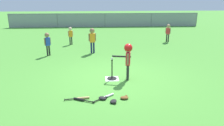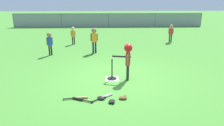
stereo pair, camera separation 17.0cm
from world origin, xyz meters
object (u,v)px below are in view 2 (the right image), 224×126
object	(u,v)px
batter_child	(128,54)
fielder_near_right	(73,33)
batting_tee	(112,76)
baseball_on_tee	(112,59)
spare_bat_silver	(105,97)
spare_bat_wood	(79,98)
glove_tossed_aside	(101,98)
fielder_near_left	(50,41)
glove_by_plate	(112,101)
spare_bat_black	(80,99)
glove_near_bats	(123,98)
fielder_deep_center	(94,37)
fielder_deep_left	(171,31)

from	to	relation	value
batter_child	fielder_near_right	size ratio (longest dim) A/B	1.24
batting_tee	baseball_on_tee	world-z (taller)	baseball_on_tee
batting_tee	spare_bat_silver	bearing A→B (deg)	-100.02
spare_bat_wood	glove_tossed_aside	size ratio (longest dim) A/B	2.44
baseball_on_tee	batter_child	world-z (taller)	batter_child
batter_child	spare_bat_wood	bearing A→B (deg)	-137.60
fielder_near_left	spare_bat_wood	size ratio (longest dim) A/B	1.58
fielder_near_left	glove_tossed_aside	distance (m)	5.09
batting_tee	glove_by_plate	xyz separation A→B (m)	(-0.06, -1.65, -0.07)
spare_bat_silver	spare_bat_wood	world-z (taller)	same
spare_bat_black	glove_by_plate	distance (m)	0.86
spare_bat_silver	glove_near_bats	world-z (taller)	glove_near_bats
spare_bat_wood	glove_tossed_aside	bearing A→B (deg)	-3.97
baseball_on_tee	fielder_deep_center	size ratio (longest dim) A/B	0.06
fielder_deep_left	spare_bat_black	distance (m)	8.42
fielder_deep_center	spare_bat_black	distance (m)	4.88
batting_tee	spare_bat_silver	size ratio (longest dim) A/B	1.11
fielder_deep_left	spare_bat_silver	bearing A→B (deg)	-118.92
spare_bat_silver	glove_by_plate	distance (m)	0.34
batter_child	glove_near_bats	bearing A→B (deg)	-100.58
glove_near_bats	glove_tossed_aside	bearing A→B (deg)	178.92
baseball_on_tee	fielder_deep_left	size ratio (longest dim) A/B	0.07
batter_child	spare_bat_wood	size ratio (longest dim) A/B	1.82
spare_bat_silver	fielder_near_left	bearing A→B (deg)	119.49
baseball_on_tee	fielder_deep_left	world-z (taller)	fielder_deep_left
fielder_near_left	spare_bat_wood	bearing A→B (deg)	-67.96
fielder_near_right	spare_bat_silver	distance (m)	6.83
glove_tossed_aside	fielder_deep_left	bearing A→B (deg)	60.75
fielder_deep_center	glove_near_bats	bearing A→B (deg)	-78.61
spare_bat_silver	glove_by_plate	bearing A→B (deg)	-58.34
fielder_deep_center	spare_bat_wood	bearing A→B (deg)	-92.53
fielder_near_right	glove_by_plate	distance (m)	7.15
fielder_deep_center	glove_tossed_aside	bearing A→B (deg)	-85.49
fielder_deep_center	fielder_near_left	bearing A→B (deg)	-171.30
batting_tee	fielder_near_left	world-z (taller)	fielder_near_left
fielder_deep_left	fielder_deep_center	world-z (taller)	fielder_deep_center
batter_child	spare_bat_silver	distance (m)	1.68
fielder_near_right	spare_bat_black	distance (m)	6.83
fielder_near_left	glove_tossed_aside	size ratio (longest dim) A/B	3.86
batter_child	spare_bat_silver	bearing A→B (deg)	-120.49
batter_child	spare_bat_wood	world-z (taller)	batter_child
baseball_on_tee	batter_child	bearing A→B (deg)	-11.76
fielder_near_left	baseball_on_tee	bearing A→B (deg)	-48.01
glove_near_bats	batting_tee	bearing A→B (deg)	99.60
glove_by_plate	glove_near_bats	world-z (taller)	same
batting_tee	glove_tossed_aside	xyz separation A→B (m)	(-0.34, -1.45, -0.07)
fielder_deep_center	spare_bat_silver	distance (m)	4.76
fielder_deep_left	fielder_near_left	distance (m)	6.82
baseball_on_tee	fielder_near_left	distance (m)	4.06
fielder_deep_center	fielder_near_right	world-z (taller)	fielder_deep_center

